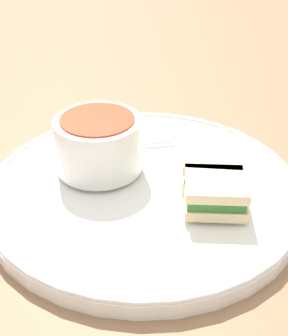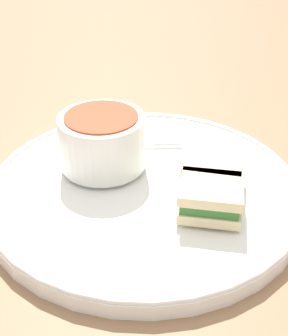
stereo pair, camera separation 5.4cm
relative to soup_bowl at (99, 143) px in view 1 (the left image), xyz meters
name	(u,v)px [view 1 (the left image)]	position (x,y,z in m)	size (l,w,h in m)	color
ground_plane	(144,196)	(0.01, -0.06, -0.06)	(2.40, 2.40, 0.00)	#8E6B4C
plate	(144,188)	(0.01, -0.06, -0.04)	(0.37, 0.37, 0.02)	white
soup_bowl	(99,143)	(0.00, 0.00, 0.00)	(0.10, 0.10, 0.07)	white
spoon	(98,145)	(0.03, 0.03, -0.03)	(0.10, 0.10, 0.01)	silver
sandwich_half_near	(215,193)	(0.01, -0.15, -0.02)	(0.09, 0.09, 0.03)	beige
sandwich_half_far	(211,167)	(0.05, -0.12, -0.02)	(0.08, 0.09, 0.03)	beige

